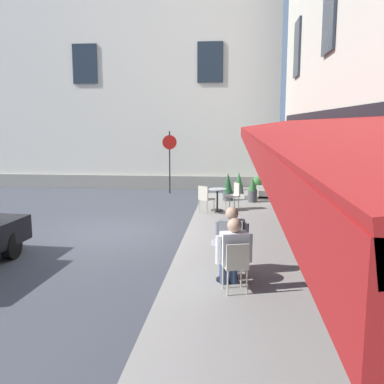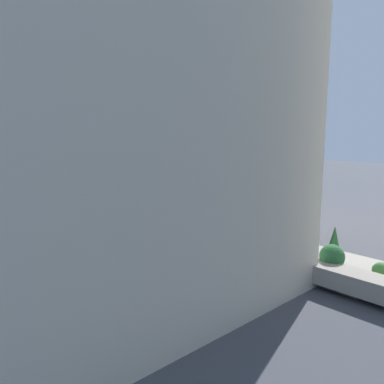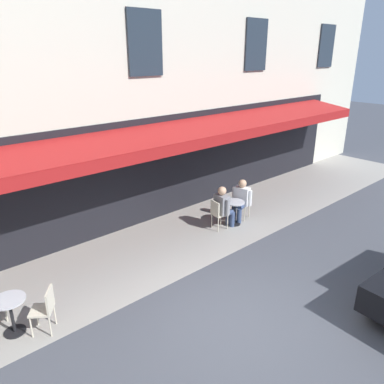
{
  "view_description": "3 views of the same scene",
  "coord_description": "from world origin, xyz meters",
  "px_view_note": "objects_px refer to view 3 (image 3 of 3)",
  "views": [
    {
      "loc": [
        -11.17,
        -3.09,
        2.93
      ],
      "look_at": [
        -1.05,
        -2.1,
        1.32
      ],
      "focal_mm": 40.7,
      "sensor_mm": 36.0,
      "label": 1
    },
    {
      "loc": [
        10.53,
        -13.39,
        3.87
      ],
      "look_at": [
        -0.47,
        -3.39,
        1.47
      ],
      "focal_mm": 35.2,
      "sensor_mm": 36.0,
      "label": 2
    },
    {
      "loc": [
        4.55,
        3.93,
        4.99
      ],
      "look_at": [
        -1.67,
        -3.07,
        1.44
      ],
      "focal_mm": 34.84,
      "sensor_mm": 36.0,
      "label": 3
    }
  ],
  "objects_px": {
    "cafe_chair_cream_near_door": "(218,212)",
    "cafe_chair_cream_by_window": "(244,201)",
    "cafe_chair_cream_under_awning": "(45,307)",
    "cafe_table_mid_terrace": "(234,209)",
    "cafe_table_near_entrance": "(11,311)",
    "seated_companion_in_grey": "(224,206)",
    "seated_patron_in_white": "(241,199)"
  },
  "relations": [
    {
      "from": "seated_companion_in_grey",
      "to": "cafe_chair_cream_by_window",
      "type": "bearing_deg",
      "value": -174.37
    },
    {
      "from": "cafe_chair_cream_by_window",
      "to": "cafe_chair_cream_under_awning",
      "type": "bearing_deg",
      "value": 8.39
    },
    {
      "from": "cafe_chair_cream_near_door",
      "to": "seated_companion_in_grey",
      "type": "distance_m",
      "value": 0.27
    },
    {
      "from": "cafe_chair_cream_near_door",
      "to": "seated_patron_in_white",
      "type": "xyz_separation_m",
      "value": [
        -1.02,
        -0.01,
        0.15
      ]
    },
    {
      "from": "cafe_table_near_entrance",
      "to": "seated_companion_in_grey",
      "type": "bearing_deg",
      "value": -175.28
    },
    {
      "from": "seated_patron_in_white",
      "to": "seated_companion_in_grey",
      "type": "distance_m",
      "value": 0.81
    },
    {
      "from": "cafe_chair_cream_under_awning",
      "to": "seated_patron_in_white",
      "type": "distance_m",
      "value": 6.58
    },
    {
      "from": "cafe_table_near_entrance",
      "to": "cafe_chair_cream_near_door",
      "type": "bearing_deg",
      "value": -174.77
    },
    {
      "from": "cafe_chair_cream_under_awning",
      "to": "seated_patron_in_white",
      "type": "bearing_deg",
      "value": -171.85
    },
    {
      "from": "cafe_table_near_entrance",
      "to": "seated_companion_in_grey",
      "type": "distance_m",
      "value": 6.23
    },
    {
      "from": "cafe_table_near_entrance",
      "to": "seated_companion_in_grey",
      "type": "relative_size",
      "value": 0.57
    },
    {
      "from": "cafe_chair_cream_under_awning",
      "to": "seated_companion_in_grey",
      "type": "distance_m",
      "value": 5.77
    },
    {
      "from": "cafe_table_mid_terrace",
      "to": "seated_patron_in_white",
      "type": "bearing_deg",
      "value": -164.28
    },
    {
      "from": "cafe_table_mid_terrace",
      "to": "seated_patron_in_white",
      "type": "xyz_separation_m",
      "value": [
        -0.4,
        -0.11,
        0.21
      ]
    },
    {
      "from": "cafe_chair_cream_near_door",
      "to": "cafe_table_mid_terrace",
      "type": "bearing_deg",
      "value": 170.21
    },
    {
      "from": "cafe_table_near_entrance",
      "to": "cafe_chair_cream_under_awning",
      "type": "bearing_deg",
      "value": 143.26
    },
    {
      "from": "cafe_table_near_entrance",
      "to": "cafe_chair_cream_near_door",
      "type": "distance_m",
      "value": 6.02
    },
    {
      "from": "cafe_table_near_entrance",
      "to": "cafe_chair_cream_near_door",
      "type": "relative_size",
      "value": 0.82
    },
    {
      "from": "cafe_table_near_entrance",
      "to": "cafe_chair_cream_by_window",
      "type": "height_order",
      "value": "cafe_chair_cream_by_window"
    },
    {
      "from": "cafe_table_near_entrance",
      "to": "cafe_table_mid_terrace",
      "type": "distance_m",
      "value": 6.63
    },
    {
      "from": "cafe_table_near_entrance",
      "to": "seated_patron_in_white",
      "type": "height_order",
      "value": "seated_patron_in_white"
    },
    {
      "from": "cafe_table_near_entrance",
      "to": "cafe_table_mid_terrace",
      "type": "bearing_deg",
      "value": -176.18
    },
    {
      "from": "seated_patron_in_white",
      "to": "seated_companion_in_grey",
      "type": "relative_size",
      "value": 0.99
    },
    {
      "from": "cafe_chair_cream_near_door",
      "to": "cafe_chair_cream_by_window",
      "type": "bearing_deg",
      "value": -177.04
    },
    {
      "from": "cafe_chair_cream_under_awning",
      "to": "cafe_table_mid_terrace",
      "type": "xyz_separation_m",
      "value": [
        -6.11,
        -0.82,
        -0.06
      ]
    },
    {
      "from": "cafe_chair_cream_under_awning",
      "to": "cafe_table_mid_terrace",
      "type": "relative_size",
      "value": 1.21
    },
    {
      "from": "cafe_chair_cream_near_door",
      "to": "cafe_table_near_entrance",
      "type": "bearing_deg",
      "value": 5.23
    },
    {
      "from": "cafe_chair_cream_under_awning",
      "to": "cafe_chair_cream_near_door",
      "type": "distance_m",
      "value": 5.56
    },
    {
      "from": "cafe_chair_cream_under_awning",
      "to": "seated_companion_in_grey",
      "type": "height_order",
      "value": "seated_companion_in_grey"
    },
    {
      "from": "cafe_chair_cream_near_door",
      "to": "cafe_chair_cream_by_window",
      "type": "relative_size",
      "value": 1.0
    },
    {
      "from": "cafe_table_near_entrance",
      "to": "seated_patron_in_white",
      "type": "relative_size",
      "value": 0.57
    },
    {
      "from": "cafe_table_near_entrance",
      "to": "seated_patron_in_white",
      "type": "distance_m",
      "value": 7.04
    }
  ]
}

